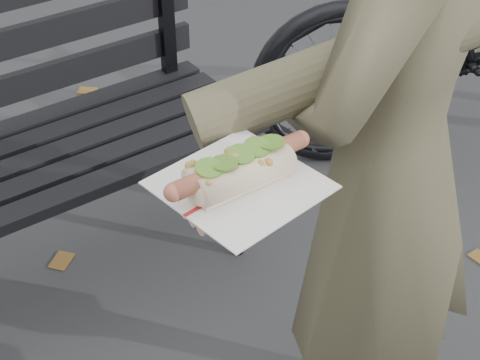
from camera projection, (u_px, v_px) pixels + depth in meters
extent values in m
cylinder|color=black|center=(237.00, 196.00, 2.17)|extent=(0.04, 0.04, 0.45)
cylinder|color=black|center=(178.00, 142.00, 2.39)|extent=(0.04, 0.04, 0.45)
cube|color=black|center=(4.00, 221.00, 1.71)|extent=(1.50, 0.07, 0.03)
cube|color=black|center=(166.00, 13.00, 2.13)|extent=(0.04, 0.03, 0.42)
imported|color=brown|center=(387.00, 168.00, 1.34)|extent=(0.67, 0.55, 1.57)
cylinder|color=brown|center=(346.00, 66.00, 1.11)|extent=(0.51, 0.23, 0.19)
cylinder|color=#D8A384|center=(260.00, 178.00, 1.00)|extent=(0.09, 0.08, 0.07)
ellipsoid|color=#D8A384|center=(240.00, 195.00, 0.98)|extent=(0.10, 0.12, 0.03)
cylinder|color=#D8A384|center=(218.00, 221.00, 0.93)|extent=(0.06, 0.02, 0.02)
cylinder|color=#D8A384|center=(209.00, 213.00, 0.94)|extent=(0.06, 0.02, 0.02)
cylinder|color=#D8A384|center=(201.00, 205.00, 0.96)|extent=(0.06, 0.02, 0.02)
cylinder|color=#D8A384|center=(193.00, 197.00, 0.97)|extent=(0.06, 0.02, 0.02)
cylinder|color=#D8A384|center=(271.00, 213.00, 0.94)|extent=(0.04, 0.05, 0.02)
cube|color=white|center=(240.00, 185.00, 0.97)|extent=(0.21, 0.21, 0.00)
cube|color=#B21E1E|center=(240.00, 184.00, 0.96)|extent=(0.19, 0.03, 0.00)
cylinder|color=#B45E45|center=(240.00, 165.00, 0.94)|extent=(0.20, 0.02, 0.02)
sphere|color=#B45E45|center=(173.00, 192.00, 0.90)|extent=(0.03, 0.02, 0.02)
sphere|color=#B45E45|center=(301.00, 139.00, 0.99)|extent=(0.03, 0.02, 0.02)
sphere|color=#9E6B2D|center=(190.00, 166.00, 0.93)|extent=(0.01, 0.01, 0.01)
sphere|color=#9E6B2D|center=(256.00, 153.00, 0.95)|extent=(0.01, 0.01, 0.01)
sphere|color=#9E6B2D|center=(209.00, 183.00, 0.90)|extent=(0.01, 0.01, 0.01)
sphere|color=#9E6B2D|center=(216.00, 165.00, 0.94)|extent=(0.01, 0.01, 0.01)
sphere|color=#9E6B2D|center=(262.00, 150.00, 0.96)|extent=(0.01, 0.01, 0.01)
sphere|color=#9E6B2D|center=(263.00, 166.00, 0.94)|extent=(0.01, 0.01, 0.01)
sphere|color=#9E6B2D|center=(208.00, 174.00, 0.92)|extent=(0.01, 0.01, 0.01)
sphere|color=#9E6B2D|center=(266.00, 159.00, 0.95)|extent=(0.01, 0.01, 0.01)
sphere|color=#9E6B2D|center=(261.00, 164.00, 0.94)|extent=(0.01, 0.01, 0.01)
sphere|color=#9E6B2D|center=(251.00, 150.00, 0.97)|extent=(0.01, 0.01, 0.01)
sphere|color=#9E6B2D|center=(279.00, 148.00, 0.96)|extent=(0.01, 0.01, 0.01)
sphere|color=#9E6B2D|center=(216.00, 158.00, 0.94)|extent=(0.01, 0.01, 0.01)
sphere|color=#9E6B2D|center=(265.00, 139.00, 0.98)|extent=(0.01, 0.01, 0.01)
sphere|color=#9E6B2D|center=(193.00, 164.00, 0.93)|extent=(0.01, 0.01, 0.01)
sphere|color=#9E6B2D|center=(260.00, 145.00, 0.97)|extent=(0.01, 0.01, 0.01)
sphere|color=#9E6B2D|center=(268.00, 163.00, 0.94)|extent=(0.01, 0.01, 0.01)
sphere|color=#9E6B2D|center=(229.00, 149.00, 0.95)|extent=(0.01, 0.01, 0.01)
sphere|color=#9E6B2D|center=(210.00, 162.00, 0.93)|extent=(0.01, 0.01, 0.01)
sphere|color=#9E6B2D|center=(226.00, 176.00, 0.92)|extent=(0.01, 0.01, 0.01)
sphere|color=#9E6B2D|center=(257.00, 157.00, 0.95)|extent=(0.01, 0.01, 0.01)
sphere|color=#9E6B2D|center=(226.00, 170.00, 0.93)|extent=(0.01, 0.01, 0.01)
sphere|color=#9E6B2D|center=(228.00, 152.00, 0.95)|extent=(0.01, 0.01, 0.01)
sphere|color=#9E6B2D|center=(234.00, 158.00, 0.94)|extent=(0.01, 0.01, 0.01)
sphere|color=#9E6B2D|center=(212.00, 185.00, 0.90)|extent=(0.01, 0.01, 0.01)
sphere|color=#9E6B2D|center=(270.00, 156.00, 0.95)|extent=(0.01, 0.01, 0.01)
sphere|color=#9E6B2D|center=(247.00, 157.00, 0.95)|extent=(0.01, 0.01, 0.01)
sphere|color=#9E6B2D|center=(254.00, 140.00, 0.97)|extent=(0.01, 0.01, 0.01)
sphere|color=#9E6B2D|center=(241.00, 162.00, 0.94)|extent=(0.01, 0.01, 0.01)
cylinder|color=#528524|center=(209.00, 168.00, 0.91)|extent=(0.04, 0.04, 0.01)
cylinder|color=#528524|center=(224.00, 163.00, 0.92)|extent=(0.04, 0.04, 0.01)
cylinder|color=#528524|center=(241.00, 154.00, 0.94)|extent=(0.04, 0.04, 0.01)
cylinder|color=#528524|center=(256.00, 147.00, 0.95)|extent=(0.04, 0.04, 0.01)
cylinder|color=#528524|center=(271.00, 142.00, 0.96)|extent=(0.04, 0.04, 0.01)
cube|color=brown|center=(260.00, 145.00, 2.77)|extent=(0.08, 0.08, 0.00)
cube|color=brown|center=(133.00, 94.00, 3.07)|extent=(0.08, 0.06, 0.00)
cube|color=brown|center=(87.00, 91.00, 3.09)|extent=(0.10, 0.09, 0.00)
cube|color=brown|center=(331.00, 233.00, 2.37)|extent=(0.05, 0.04, 0.00)
cube|color=brown|center=(61.00, 261.00, 2.27)|extent=(0.10, 0.09, 0.00)
cube|color=brown|center=(468.00, 51.00, 3.37)|extent=(0.08, 0.09, 0.00)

